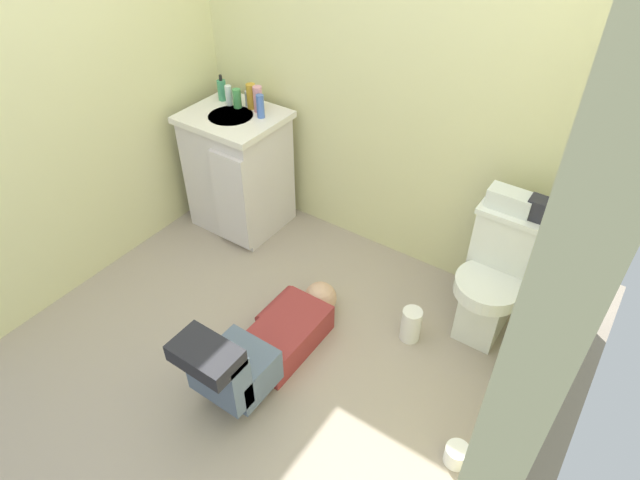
% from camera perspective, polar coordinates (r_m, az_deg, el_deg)
% --- Properties ---
extents(ground_plane, '(3.04, 3.11, 0.04)m').
position_cam_1_polar(ground_plane, '(3.10, -4.62, -10.61)').
color(ground_plane, '#A09181').
extents(wall_back, '(2.70, 0.08, 2.40)m').
position_cam_1_polar(wall_back, '(3.13, 7.24, 17.56)').
color(wall_back, beige).
rests_on(wall_back, ground_plane).
extents(wall_left, '(0.08, 2.11, 2.40)m').
position_cam_1_polar(wall_left, '(3.25, -25.04, 15.07)').
color(wall_left, beige).
rests_on(wall_left, ground_plane).
extents(wall_right, '(0.08, 2.11, 2.40)m').
position_cam_1_polar(wall_right, '(1.89, 26.31, -3.02)').
color(wall_right, beige).
rests_on(wall_right, ground_plane).
extents(toilet, '(0.36, 0.46, 0.75)m').
position_cam_1_polar(toilet, '(3.03, 17.85, -3.80)').
color(toilet, white).
rests_on(toilet, ground_plane).
extents(vanity_cabinet, '(0.60, 0.53, 0.82)m').
position_cam_1_polar(vanity_cabinet, '(3.68, -8.52, 7.25)').
color(vanity_cabinet, silver).
rests_on(vanity_cabinet, ground_plane).
extents(faucet, '(0.02, 0.02, 0.10)m').
position_cam_1_polar(faucet, '(3.56, -7.68, 14.49)').
color(faucet, silver).
rests_on(faucet, vanity_cabinet).
extents(person_plumber, '(0.39, 1.06, 0.52)m').
position_cam_1_polar(person_plumber, '(2.84, -6.03, -10.92)').
color(person_plumber, maroon).
rests_on(person_plumber, ground_plane).
extents(tissue_box, '(0.22, 0.11, 0.10)m').
position_cam_1_polar(tissue_box, '(2.85, 19.34, 3.96)').
color(tissue_box, silver).
rests_on(tissue_box, toilet).
extents(toiletry_bag, '(0.12, 0.09, 0.11)m').
position_cam_1_polar(toiletry_bag, '(2.82, 22.17, 2.98)').
color(toiletry_bag, '#26262D').
rests_on(toiletry_bag, toilet).
extents(soap_dispenser, '(0.06, 0.06, 0.17)m').
position_cam_1_polar(soap_dispenser, '(3.66, -10.25, 15.24)').
color(soap_dispenser, '#3D9064').
rests_on(soap_dispenser, vanity_cabinet).
extents(bottle_clear, '(0.04, 0.04, 0.13)m').
position_cam_1_polar(bottle_clear, '(3.59, -9.55, 14.73)').
color(bottle_clear, silver).
rests_on(bottle_clear, vanity_cabinet).
extents(bottle_green, '(0.05, 0.05, 0.12)m').
position_cam_1_polar(bottle_green, '(3.55, -8.70, 14.47)').
color(bottle_green, '#449953').
rests_on(bottle_green, vanity_cabinet).
extents(bottle_amber, '(0.06, 0.06, 0.16)m').
position_cam_1_polar(bottle_amber, '(3.52, -7.22, 14.73)').
color(bottle_amber, gold).
rests_on(bottle_amber, vanity_cabinet).
extents(bottle_pink, '(0.06, 0.06, 0.16)m').
position_cam_1_polar(bottle_pink, '(3.47, -6.53, 14.47)').
color(bottle_pink, pink).
rests_on(bottle_pink, vanity_cabinet).
extents(bottle_blue, '(0.05, 0.05, 0.14)m').
position_cam_1_polar(bottle_blue, '(3.40, -6.27, 13.77)').
color(bottle_blue, '#4365B9').
rests_on(bottle_blue, vanity_cabinet).
extents(paper_towel_roll, '(0.11, 0.11, 0.21)m').
position_cam_1_polar(paper_towel_roll, '(3.05, 9.52, -8.75)').
color(paper_towel_roll, white).
rests_on(paper_towel_roll, ground_plane).
extents(toilet_paper_roll, '(0.11, 0.11, 0.10)m').
position_cam_1_polar(toilet_paper_roll, '(2.70, 14.13, -21.01)').
color(toilet_paper_roll, white).
rests_on(toilet_paper_roll, ground_plane).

